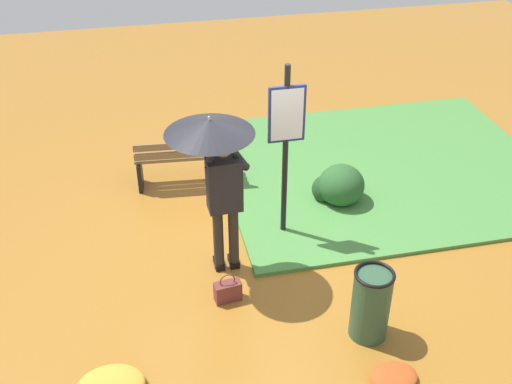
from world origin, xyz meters
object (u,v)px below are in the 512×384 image
object	(u,v)px
person_with_umbrella	(216,157)
trash_bin	(371,304)
info_sign_post	(286,134)
park_bench	(184,159)
handbag	(228,291)

from	to	relation	value
person_with_umbrella	trash_bin	world-z (taller)	person_with_umbrella
person_with_umbrella	trash_bin	xyz separation A→B (m)	(-1.34, 1.37, -1.13)
info_sign_post	park_bench	distance (m)	2.09
handbag	park_bench	bearing A→B (deg)	-86.31
park_bench	trash_bin	bearing A→B (deg)	114.23
person_with_umbrella	park_bench	world-z (taller)	person_with_umbrella
info_sign_post	handbag	size ratio (longest dim) A/B	6.22
info_sign_post	park_bench	bearing A→B (deg)	-53.22
park_bench	trash_bin	size ratio (longest dim) A/B	1.68
info_sign_post	handbag	distance (m)	1.94
person_with_umbrella	handbag	xyz separation A→B (m)	(0.01, 0.55, -1.42)
trash_bin	person_with_umbrella	bearing A→B (deg)	-45.67
info_sign_post	trash_bin	distance (m)	2.21
person_with_umbrella	park_bench	bearing A→B (deg)	-85.06
handbag	park_bench	xyz separation A→B (m)	(0.16, -2.55, 0.28)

